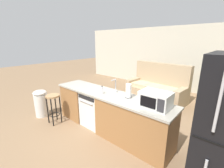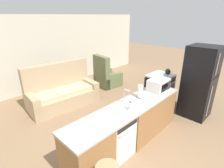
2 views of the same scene
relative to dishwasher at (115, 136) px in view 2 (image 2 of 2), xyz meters
The scene contains 13 objects.
ground_plane 0.49m from the dishwasher, ahead, with size 24.00×24.00×0.00m, color #896B4C.
wall_back 4.33m from the dishwasher, 82.54° to the left, with size 10.00×0.06×2.60m.
kitchen_counter 0.49m from the dishwasher, ahead, with size 2.94×0.66×0.90m.
dishwasher is the anchor object (origin of this frame).
stove_range 2.66m from the dishwasher, 11.91° to the left, with size 0.76×0.68×0.90m.
refrigerator 2.71m from the dishwasher, 11.93° to the right, with size 0.72×0.73×1.89m.
microwave 1.61m from the dishwasher, ahead, with size 0.50×0.37×0.28m.
sink_faucet 0.78m from the dishwasher, 20.42° to the left, with size 0.07×0.18×0.30m.
paper_towel_roll 1.07m from the dishwasher, ahead, with size 0.14×0.14×0.28m.
soap_bottle 0.64m from the dishwasher, 15.77° to the right, with size 0.06×0.06×0.18m.
kettle 2.86m from the dishwasher, ahead, with size 0.21×0.17×0.19m.
couch 2.61m from the dishwasher, 81.46° to the left, with size 2.08×1.09×1.27m.
armchair 3.61m from the dishwasher, 48.78° to the left, with size 0.93×0.97×1.20m.
Camera 2 is at (-2.26, -1.87, 2.57)m, focal length 28.00 mm.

